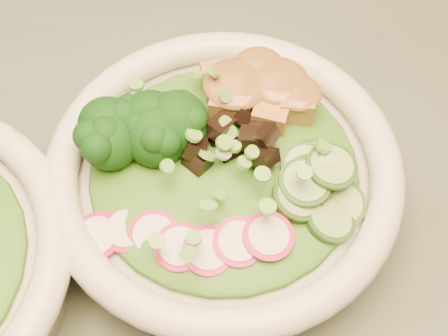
# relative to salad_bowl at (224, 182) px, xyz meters

# --- Properties ---
(salad_bowl) EXTENTS (0.26, 0.26, 0.07)m
(salad_bowl) POSITION_rel_salad_bowl_xyz_m (0.00, 0.00, 0.00)
(salad_bowl) COLOR silver
(salad_bowl) RESTS_ON dining_table
(lettuce_bed) EXTENTS (0.19, 0.19, 0.02)m
(lettuce_bed) POSITION_rel_salad_bowl_xyz_m (0.00, 0.00, 0.02)
(lettuce_bed) COLOR #235B13
(lettuce_bed) RESTS_ON salad_bowl
(broccoli_florets) EXTENTS (0.08, 0.07, 0.04)m
(broccoli_florets) POSITION_rel_salad_bowl_xyz_m (-0.06, 0.01, 0.03)
(broccoli_florets) COLOR black
(broccoli_florets) RESTS_ON salad_bowl
(radish_slices) EXTENTS (0.11, 0.05, 0.02)m
(radish_slices) POSITION_rel_salad_bowl_xyz_m (-0.01, -0.06, 0.02)
(radish_slices) COLOR #A90D45
(radish_slices) RESTS_ON salad_bowl
(cucumber_slices) EXTENTS (0.07, 0.07, 0.03)m
(cucumber_slices) POSITION_rel_salad_bowl_xyz_m (0.06, -0.02, 0.03)
(cucumber_slices) COLOR #94BA67
(cucumber_slices) RESTS_ON salad_bowl
(mushroom_heap) EXTENTS (0.07, 0.07, 0.04)m
(mushroom_heap) POSITION_rel_salad_bowl_xyz_m (0.00, 0.01, 0.03)
(mushroom_heap) COLOR black
(mushroom_heap) RESTS_ON salad_bowl
(tofu_cubes) EXTENTS (0.09, 0.07, 0.03)m
(tofu_cubes) POSITION_rel_salad_bowl_xyz_m (0.02, 0.06, 0.03)
(tofu_cubes) COLOR #A66D37
(tofu_cubes) RESTS_ON salad_bowl
(peanut_sauce) EXTENTS (0.07, 0.05, 0.02)m
(peanut_sauce) POSITION_rel_salad_bowl_xyz_m (0.02, 0.06, 0.04)
(peanut_sauce) COLOR brown
(peanut_sauce) RESTS_ON tofu_cubes
(scallion_garnish) EXTENTS (0.18, 0.18, 0.02)m
(scallion_garnish) POSITION_rel_salad_bowl_xyz_m (0.00, 0.00, 0.04)
(scallion_garnish) COLOR #61A43A
(scallion_garnish) RESTS_ON salad_bowl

